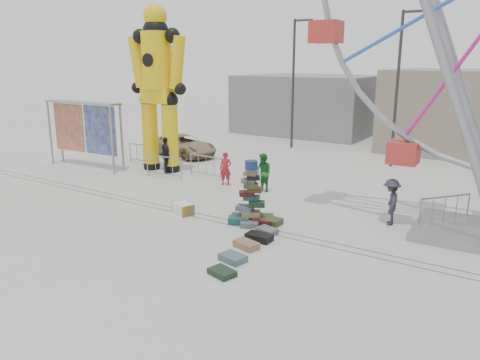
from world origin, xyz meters
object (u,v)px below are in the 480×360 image
Objects in this scene: pedestrian_red at (226,169)px; pedestrian_grey at (391,202)px; banner_scaffold at (83,118)px; steamer_trunk at (183,209)px; barricade_wheel_front at (445,211)px; barricade_dummy_c at (206,166)px; lamp_post_right at (399,82)px; parked_suv at (183,145)px; lamp_post_left at (295,78)px; pedestrian_black at (166,155)px; barricade_dummy_a at (144,154)px; pedestrian_green at (263,173)px; barricade_dummy_b at (164,167)px; suitcase_tower at (251,205)px; crash_test_dummy at (158,83)px.

pedestrian_red is 0.94× the size of pedestrian_grey.
steamer_trunk is at bearing -22.35° from banner_scaffold.
barricade_dummy_c is at bearing 124.14° from barricade_wheel_front.
barricade_dummy_c is at bearing 11.01° from banner_scaffold.
lamp_post_right reaches higher than parked_suv.
barricade_wheel_front is at bearing -64.32° from lamp_post_right.
lamp_post_left is 4.33× the size of pedestrian_black.
barricade_dummy_a is (-4.73, -8.82, -3.93)m from lamp_post_left.
barricade_dummy_a is 1.19× the size of pedestrian_green.
steamer_trunk is at bearing 168.61° from pedestrian_black.
pedestrian_red is at bearing -114.39° from pedestrian_grey.
lamp_post_right is 5.24× the size of pedestrian_red.
pedestrian_grey reaches higher than barricade_dummy_b.
pedestrian_grey is at bearing 45.72° from steamer_trunk.
suitcase_tower is 4.87m from pedestrian_grey.
parked_suv is at bearing 151.04° from steamer_trunk.
suitcase_tower reaches higher than parked_suv.
crash_test_dummy is 5.18× the size of pedestrian_grey.
lamp_post_right is at bearing -108.05° from pedestrian_black.
pedestrian_green is (3.59, -0.65, 0.29)m from barricade_dummy_c.
barricade_wheel_front is (13.93, -0.99, -3.90)m from crash_test_dummy.
suitcase_tower is at bearing -30.84° from barricade_dummy_b.
lamp_post_right is 12.58m from pedestrian_black.
lamp_post_left is 4.00× the size of barricade_dummy_c.
pedestrian_grey is at bearing -75.33° from lamp_post_right.
barricade_dummy_b is 1.23× the size of pedestrian_grey.
barricade_dummy_c is at bearing -138.71° from pedestrian_black.
crash_test_dummy is (-8.13, 4.33, 3.83)m from suitcase_tower.
banner_scaffold is 10.51m from pedestrian_green.
pedestrian_green is at bearing 126.57° from barricade_wheel_front.
pedestrian_black reaches higher than steamer_trunk.
parked_suv is (-1.46, 3.52, -3.83)m from crash_test_dummy.
suitcase_tower is at bearing -176.21° from pedestrian_black.
lamp_post_right is 4.91× the size of pedestrian_grey.
banner_scaffold is at bearing 179.53° from barricade_dummy_b.
barricade_dummy_c reaches higher than steamer_trunk.
lamp_post_left reaches higher than pedestrian_black.
pedestrian_grey reaches higher than barricade_dummy_a.
barricade_dummy_c is (2.88, 0.04, -3.90)m from crash_test_dummy.
barricade_wheel_front is (12.72, 0.15, 0.00)m from barricade_dummy_b.
pedestrian_black is (-5.83, 0.29, 0.09)m from pedestrian_green.
banner_scaffold is 4.96m from pedestrian_black.
steamer_trunk is 4.45m from pedestrian_red.
steamer_trunk is (-2.63, -0.57, -0.43)m from suitcase_tower.
lamp_post_left is at bearing 121.83° from steamer_trunk.
lamp_post_left is 15.22m from suitcase_tower.
suitcase_tower is 1.38× the size of pedestrian_grey.
lamp_post_left is 1.77× the size of parked_suv.
barricade_dummy_a is (-9.98, 4.94, -0.08)m from suitcase_tower.
steamer_trunk is at bearing -79.67° from lamp_post_left.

